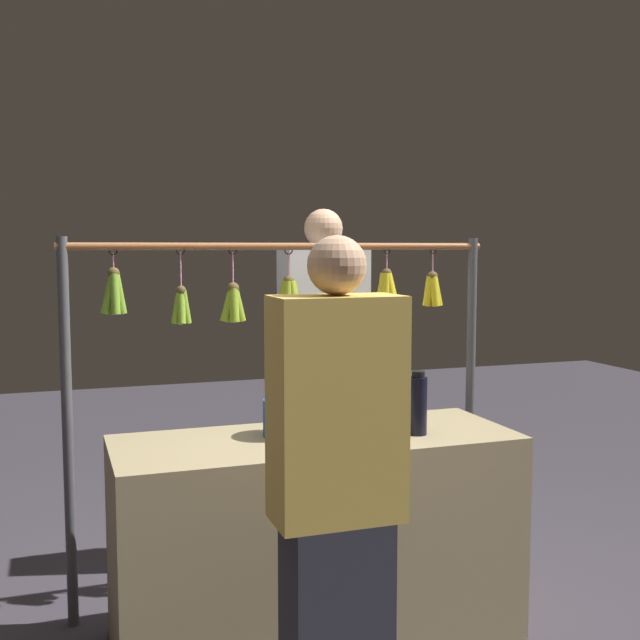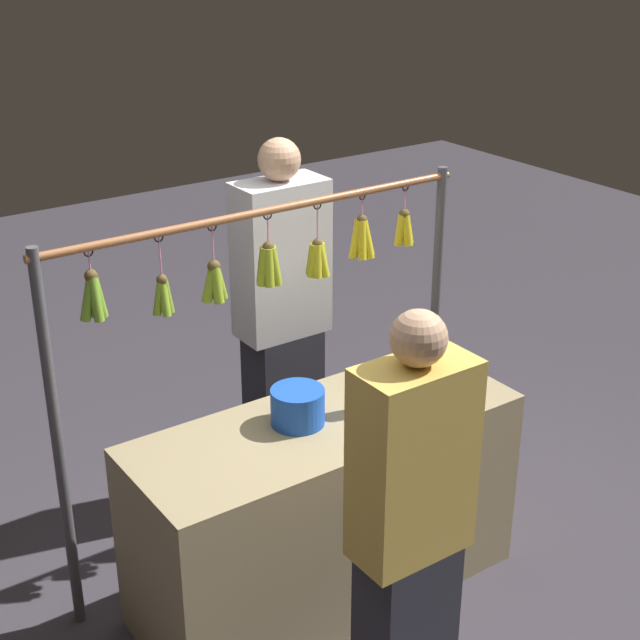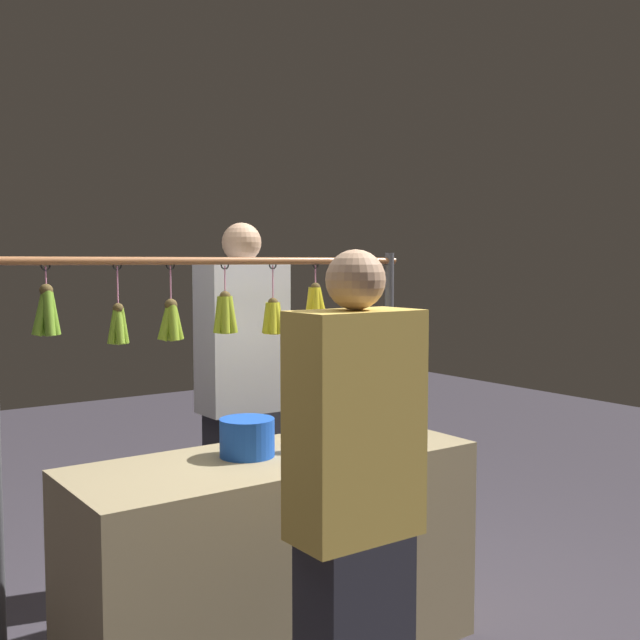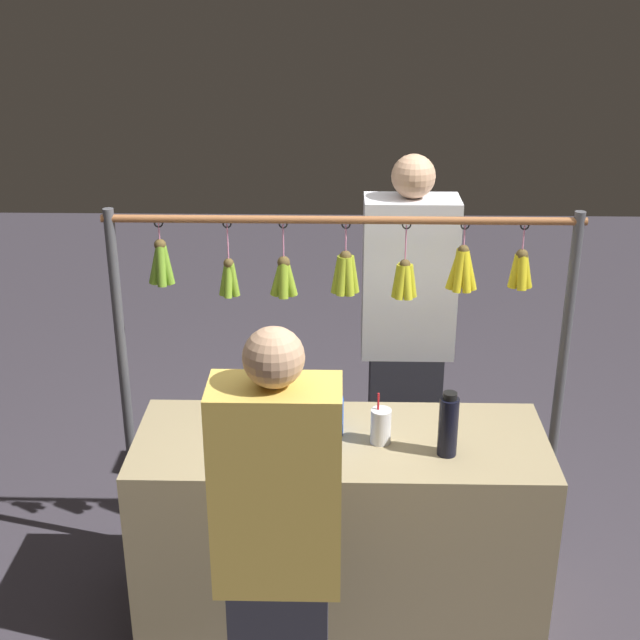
% 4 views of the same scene
% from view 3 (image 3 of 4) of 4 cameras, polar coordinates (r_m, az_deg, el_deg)
% --- Properties ---
extents(market_counter, '(1.59, 0.60, 0.82)m').
position_cam_3_polar(market_counter, '(3.16, -3.30, -17.21)').
color(market_counter, tan).
rests_on(market_counter, ground).
extents(display_rack, '(1.92, 0.11, 1.61)m').
position_cam_3_polar(display_rack, '(3.33, -6.90, -2.64)').
color(display_rack, '#4C4C51').
rests_on(display_rack, ground).
extents(water_bottle, '(0.07, 0.07, 0.26)m').
position_cam_3_polar(water_bottle, '(3.15, 3.77, -7.13)').
color(water_bottle, black).
rests_on(water_bottle, market_counter).
extents(blue_bucket, '(0.21, 0.21, 0.15)m').
position_cam_3_polar(blue_bucket, '(3.01, -5.41, -8.64)').
color(blue_bucket, blue).
rests_on(blue_bucket, market_counter).
extents(drink_cup, '(0.08, 0.08, 0.20)m').
position_cam_3_polar(drink_cup, '(3.08, -0.74, -8.38)').
color(drink_cup, silver).
rests_on(drink_cup, market_counter).
extents(vendor_person, '(0.42, 0.23, 1.76)m').
position_cam_3_polar(vendor_person, '(3.83, -5.73, -6.24)').
color(vendor_person, '#2D2D38').
rests_on(vendor_person, ground).
extents(customer_person, '(0.38, 0.21, 1.61)m').
position_cam_3_polar(customer_person, '(2.35, 2.58, -15.00)').
color(customer_person, '#2D2D38').
rests_on(customer_person, ground).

